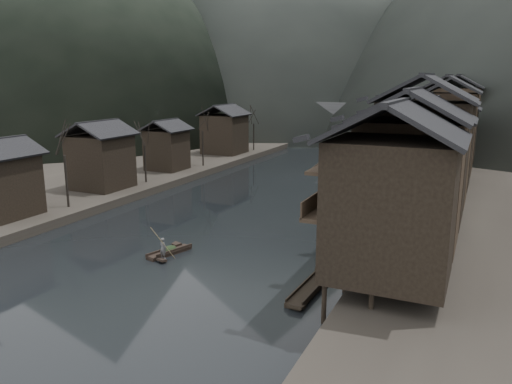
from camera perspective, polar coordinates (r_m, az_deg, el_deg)
The scene contains 12 objects.
water at distance 45.15m, azimuth -5.80°, elevation -5.56°, with size 300.00×300.00×0.00m, color black.
left_bank at distance 96.56m, azimuth -11.78°, elevation 4.55°, with size 40.00×200.00×1.20m, color #2D2823.
stilt_houses at distance 56.66m, azimuth 20.00°, elevation 6.53°, with size 9.00×67.60×15.00m.
left_houses at distance 71.50m, azimuth -11.99°, elevation 5.76°, with size 8.10×53.20×8.73m.
bare_trees at distance 65.31m, azimuth -12.16°, elevation 6.06°, with size 3.93×62.05×7.87m.
moored_sampans at distance 61.04m, azimuth 14.86°, elevation -0.82°, with size 2.60×61.69×0.47m.
midriver_boats at distance 90.21m, azimuth 11.02°, elevation 3.75°, with size 8.28×24.92×0.45m.
stone_bridge at distance 111.37m, azimuth 13.37°, elevation 7.90°, with size 40.00×6.00×9.00m.
hero_sampan at distance 42.17m, azimuth -9.87°, elevation -6.75°, with size 2.03×4.46×0.43m.
cargo_heap at distance 42.18m, azimuth -9.81°, elevation -6.00°, with size 0.97×1.28×0.58m, color black.
boatman at distance 40.43m, azimuth -10.60°, elevation -6.02°, with size 0.63×0.41×1.73m, color #545356.
bamboo_pole at distance 39.53m, azimuth -10.52°, elevation -2.38°, with size 0.06×0.06×4.43m, color #8C7A51.
Camera 1 is at (21.90, -36.80, 14.30)m, focal length 35.00 mm.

